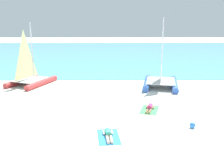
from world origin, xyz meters
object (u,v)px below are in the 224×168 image
towel_left (109,137)px  sunbather_left (108,134)px  beach_ball (193,125)px  sailboat_red (30,76)px  sailboat_blue (161,77)px  sunbather_right (150,108)px  towel_right (149,110)px

towel_left → sunbather_left: (-0.01, 0.07, 0.13)m
sunbather_left → beach_ball: 4.75m
sailboat_red → towel_left: 13.02m
sailboat_blue → beach_ball: size_ratio=18.36×
sunbather_left → sailboat_red: bearing=117.7°
sailboat_red → sunbather_left: sailboat_red is taller
sailboat_red → sunbather_right: size_ratio=3.61×
towel_right → sunbather_left: bearing=-124.4°
towel_right → towel_left: bearing=-123.9°
towel_right → sunbather_right: sunbather_right is taller
sailboat_blue → sunbather_left: sailboat_blue is taller
sailboat_blue → towel_left: sailboat_blue is taller
sunbather_left → beach_ball: bearing=6.5°
sailboat_blue → beach_ball: 8.90m
towel_right → beach_ball: beach_ball is taller
towel_left → beach_ball: 4.76m
sunbather_left → sunbather_right: same height
sailboat_blue → towel_left: bearing=-103.3°
sunbather_left → towel_right: 4.78m
towel_right → sunbather_right: (0.02, 0.06, 0.13)m
sunbather_left → towel_right: size_ratio=0.83×
towel_left → sunbather_left: 0.14m
sailboat_red → towel_left: bearing=-35.0°
towel_left → towel_right: (2.69, 4.01, 0.00)m
sunbather_right → sailboat_blue: bearing=89.3°
sunbather_right → beach_ball: bearing=-40.6°
sailboat_blue → sunbather_left: 10.91m
sailboat_red → towel_right: sailboat_red is taller
sunbather_left → sunbather_right: size_ratio=1.02×
towel_right → beach_ball: size_ratio=5.84×
sailboat_blue → sunbather_right: sailboat_blue is taller
towel_left → sunbather_left: sunbather_left is taller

